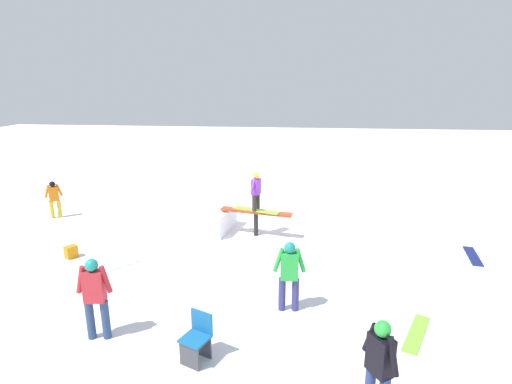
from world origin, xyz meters
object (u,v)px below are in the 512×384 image
at_px(folding_chair, 197,339).
at_px(backpack_on_snow, 71,252).
at_px(rail_feature, 256,215).
at_px(main_rider_on_rail, 256,193).
at_px(bystander_orange, 54,197).
at_px(loose_snowboard_white, 113,268).
at_px(loose_snowboard_navy, 473,256).
at_px(bystander_black, 379,364).
at_px(loose_snowboard_lime, 416,333).
at_px(bystander_green, 289,273).
at_px(bystander_red, 95,295).

relative_size(folding_chair, backpack_on_snow, 2.59).
height_order(rail_feature, main_rider_on_rail, main_rider_on_rail).
height_order(rail_feature, backpack_on_snow, rail_feature).
distance_m(bystander_orange, loose_snowboard_white, 5.30).
bearing_deg(main_rider_on_rail, bystander_orange, -168.59).
relative_size(rail_feature, loose_snowboard_navy, 1.75).
bearing_deg(folding_chair, bystander_black, 6.39).
relative_size(bystander_orange, backpack_on_snow, 3.93).
xyz_separation_m(loose_snowboard_white, loose_snowboard_lime, (7.11, -2.04, 0.00)).
relative_size(bystander_green, folding_chair, 1.76).
xyz_separation_m(bystander_red, bystander_green, (3.55, 1.36, -0.05)).
relative_size(rail_feature, folding_chair, 2.61).
bearing_deg(bystander_orange, bystander_black, 105.38).
height_order(bystander_green, backpack_on_snow, bystander_green).
height_order(main_rider_on_rail, loose_snowboard_navy, main_rider_on_rail).
bearing_deg(bystander_black, loose_snowboard_navy, -63.61).
relative_size(bystander_green, loose_snowboard_white, 1.10).
bearing_deg(loose_snowboard_navy, main_rider_on_rail, -88.74).
xyz_separation_m(main_rider_on_rail, loose_snowboard_lime, (3.64, -4.74, -1.39)).
bearing_deg(bystander_black, loose_snowboard_lime, -60.61).
relative_size(loose_snowboard_white, backpack_on_snow, 4.15).
distance_m(bystander_red, bystander_green, 3.80).
relative_size(bystander_green, backpack_on_snow, 4.56).
relative_size(bystander_red, loose_snowboard_navy, 1.25).
bearing_deg(folding_chair, rail_feature, 109.75).
bearing_deg(main_rider_on_rail, loose_snowboard_white, -123.50).
bearing_deg(rail_feature, bystander_orange, -175.65).
xyz_separation_m(rail_feature, loose_snowboard_navy, (6.19, -0.91, -0.68)).
xyz_separation_m(bystander_orange, loose_snowboard_navy, (13.47, -1.82, -0.74)).
xyz_separation_m(bystander_red, backpack_on_snow, (-2.51, 3.32, -0.75)).
bearing_deg(loose_snowboard_navy, rail_feature, -88.74).
xyz_separation_m(rail_feature, bystander_green, (1.15, -4.16, 0.18)).
bearing_deg(bystander_green, bystander_red, 17.31).
relative_size(bystander_red, folding_chair, 1.85).
bearing_deg(loose_snowboard_white, rail_feature, -15.48).
bearing_deg(rail_feature, loose_snowboard_white, -130.56).
height_order(bystander_orange, bystander_green, bystander_green).
relative_size(loose_snowboard_white, loose_snowboard_navy, 1.08).
bearing_deg(loose_snowboard_lime, bystander_black, -3.36).
distance_m(loose_snowboard_navy, loose_snowboard_lime, 4.60).
bearing_deg(bystander_black, main_rider_on_rail, -11.38).
distance_m(bystander_red, backpack_on_snow, 4.23).
height_order(bystander_green, loose_snowboard_lime, bystander_green).
distance_m(bystander_red, bystander_orange, 8.07).
relative_size(bystander_black, loose_snowboard_lime, 1.13).
height_order(bystander_green, loose_snowboard_white, bystander_green).
relative_size(bystander_red, bystander_orange, 1.22).
bearing_deg(rail_feature, bystander_black, -58.37).
relative_size(rail_feature, main_rider_on_rail, 1.50).
xyz_separation_m(bystander_orange, loose_snowboard_white, (3.81, -3.62, -0.74)).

